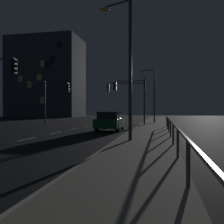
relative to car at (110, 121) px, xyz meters
name	(u,v)px	position (x,y,z in m)	size (l,w,h in m)	color
ground_plane	(76,128)	(-3.64, 1.92, -0.82)	(112.00, 112.00, 0.00)	black
sidewalk_right	(152,129)	(3.29, 1.92, -0.75)	(2.94, 77.00, 0.14)	#9E937F
lane_markings_center	(87,126)	(-3.64, 5.42, -0.82)	(0.14, 50.00, 0.01)	silver
lane_edge_line	(137,126)	(1.57, 6.92, -0.82)	(0.14, 53.00, 0.01)	silver
car	(110,121)	(0.00, 0.00, 0.00)	(1.86, 4.41, 1.57)	#14592D
traffic_light_near_left	(130,92)	(0.72, 7.43, 2.85)	(3.58, 0.34, 5.03)	#38383D
traffic_light_mid_right	(56,94)	(-8.16, 7.58, 2.75)	(3.19, 0.36, 5.12)	#4C4C51
traffic_light_far_center	(127,93)	(-0.13, 11.38, 3.05)	(4.89, 0.89, 5.22)	#2D3033
street_lamp_mid_block	(152,90)	(2.94, 11.30, 3.39)	(1.94, 0.97, 6.70)	#4C4C51
street_lamp_median	(125,55)	(2.21, -6.87, 3.77)	(1.89, 0.90, 7.42)	#38383D
barrier_fence	(172,126)	(4.61, -6.59, 0.06)	(0.09, 22.08, 0.98)	#59595E
building_distant	(47,78)	(-24.15, 37.71, 8.93)	(17.29, 10.54, 19.50)	#3D424C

